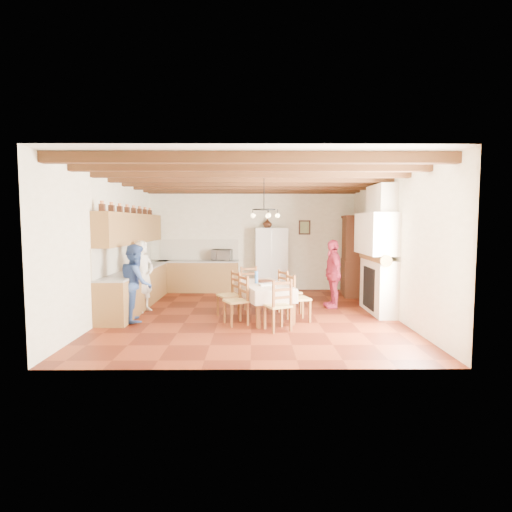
# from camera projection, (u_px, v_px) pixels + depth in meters

# --- Properties ---
(floor) EXTENTS (6.00, 6.50, 0.02)m
(floor) POSITION_uv_depth(u_px,v_px,m) (251.00, 315.00, 8.64)
(floor) COLOR #4A170C
(floor) RESTS_ON ground
(ceiling) EXTENTS (6.00, 6.50, 0.02)m
(ceiling) POSITION_uv_depth(u_px,v_px,m) (251.00, 174.00, 8.39)
(ceiling) COLOR white
(ceiling) RESTS_ON ground
(wall_back) EXTENTS (6.00, 0.02, 3.00)m
(wall_back) POSITION_uv_depth(u_px,v_px,m) (252.00, 239.00, 11.76)
(wall_back) COLOR beige
(wall_back) RESTS_ON ground
(wall_front) EXTENTS (6.00, 0.02, 3.00)m
(wall_front) POSITION_uv_depth(u_px,v_px,m) (250.00, 259.00, 5.26)
(wall_front) COLOR beige
(wall_front) RESTS_ON ground
(wall_left) EXTENTS (0.02, 6.50, 3.00)m
(wall_left) POSITION_uv_depth(u_px,v_px,m) (110.00, 246.00, 8.49)
(wall_left) COLOR beige
(wall_left) RESTS_ON ground
(wall_right) EXTENTS (0.02, 6.50, 3.00)m
(wall_right) POSITION_uv_depth(u_px,v_px,m) (392.00, 245.00, 8.53)
(wall_right) COLOR beige
(wall_right) RESTS_ON ground
(ceiling_beams) EXTENTS (6.00, 6.30, 0.16)m
(ceiling_beams) POSITION_uv_depth(u_px,v_px,m) (251.00, 179.00, 8.39)
(ceiling_beams) COLOR #392513
(ceiling_beams) RESTS_ON ground
(lower_cabinets_left) EXTENTS (0.60, 4.30, 0.86)m
(lower_cabinets_left) POSITION_uv_depth(u_px,v_px,m) (140.00, 287.00, 9.63)
(lower_cabinets_left) COLOR brown
(lower_cabinets_left) RESTS_ON ground
(lower_cabinets_back) EXTENTS (2.30, 0.60, 0.86)m
(lower_cabinets_back) POSITION_uv_depth(u_px,v_px,m) (198.00, 277.00, 11.53)
(lower_cabinets_back) COLOR brown
(lower_cabinets_back) RESTS_ON ground
(countertop_left) EXTENTS (0.62, 4.30, 0.04)m
(countertop_left) POSITION_uv_depth(u_px,v_px,m) (139.00, 269.00, 9.59)
(countertop_left) COLOR gray
(countertop_left) RESTS_ON lower_cabinets_left
(countertop_back) EXTENTS (2.34, 0.62, 0.04)m
(countertop_back) POSITION_uv_depth(u_px,v_px,m) (198.00, 261.00, 11.49)
(countertop_back) COLOR gray
(countertop_back) RESTS_ON lower_cabinets_back
(backsplash_left) EXTENTS (0.03, 4.30, 0.60)m
(backsplash_left) POSITION_uv_depth(u_px,v_px,m) (127.00, 256.00, 9.56)
(backsplash_left) COLOR beige
(backsplash_left) RESTS_ON ground
(backsplash_back) EXTENTS (2.30, 0.03, 0.60)m
(backsplash_back) POSITION_uv_depth(u_px,v_px,m) (199.00, 250.00, 11.75)
(backsplash_back) COLOR beige
(backsplash_back) RESTS_ON ground
(upper_cabinets) EXTENTS (0.35, 4.20, 0.70)m
(upper_cabinets) POSITION_uv_depth(u_px,v_px,m) (133.00, 228.00, 9.51)
(upper_cabinets) COLOR brown
(upper_cabinets) RESTS_ON ground
(fireplace) EXTENTS (0.56, 1.60, 2.80)m
(fireplace) POSITION_uv_depth(u_px,v_px,m) (375.00, 249.00, 8.74)
(fireplace) COLOR beige
(fireplace) RESTS_ON ground
(wall_picture) EXTENTS (0.34, 0.03, 0.42)m
(wall_picture) POSITION_uv_depth(u_px,v_px,m) (305.00, 227.00, 11.71)
(wall_picture) COLOR #331F19
(wall_picture) RESTS_ON ground
(refrigerator) EXTENTS (0.95, 0.80, 1.84)m
(refrigerator) POSITION_uv_depth(u_px,v_px,m) (271.00, 259.00, 11.65)
(refrigerator) COLOR silver
(refrigerator) RESTS_ON floor
(hutch) EXTENTS (0.64, 1.25, 2.18)m
(hutch) POSITION_uv_depth(u_px,v_px,m) (352.00, 256.00, 10.93)
(hutch) COLOR #331A0B
(hutch) RESTS_ON floor
(dining_table) EXTENTS (1.26, 1.82, 0.73)m
(dining_table) POSITION_uv_depth(u_px,v_px,m) (264.00, 288.00, 8.26)
(dining_table) COLOR white
(dining_table) RESTS_ON floor
(chandelier) EXTENTS (0.47, 0.47, 0.03)m
(chandelier) POSITION_uv_depth(u_px,v_px,m) (264.00, 210.00, 8.13)
(chandelier) COLOR black
(chandelier) RESTS_ON ground
(chair_left_near) EXTENTS (0.54, 0.55, 0.96)m
(chair_left_near) POSITION_uv_depth(u_px,v_px,m) (236.00, 300.00, 7.78)
(chair_left_near) COLOR maroon
(chair_left_near) RESTS_ON floor
(chair_left_far) EXTENTS (0.55, 0.56, 0.96)m
(chair_left_far) POSITION_uv_depth(u_px,v_px,m) (228.00, 294.00, 8.39)
(chair_left_far) COLOR maroon
(chair_left_far) RESTS_ON floor
(chair_right_near) EXTENTS (0.50, 0.52, 0.96)m
(chair_right_near) POSITION_uv_depth(u_px,v_px,m) (299.00, 298.00, 8.04)
(chair_right_near) COLOR maroon
(chair_right_near) RESTS_ON floor
(chair_right_far) EXTENTS (0.54, 0.55, 0.96)m
(chair_right_far) POSITION_uv_depth(u_px,v_px,m) (290.00, 291.00, 8.75)
(chair_right_far) COLOR maroon
(chair_right_far) RESTS_ON floor
(chair_end_near) EXTENTS (0.55, 0.54, 0.96)m
(chair_end_near) POSITION_uv_depth(u_px,v_px,m) (278.00, 305.00, 7.34)
(chair_end_near) COLOR maroon
(chair_end_near) RESTS_ON floor
(chair_end_far) EXTENTS (0.52, 0.51, 0.96)m
(chair_end_far) POSITION_uv_depth(u_px,v_px,m) (251.00, 288.00, 9.27)
(chair_end_far) COLOR maroon
(chair_end_far) RESTS_ON floor
(person_man) EXTENTS (0.59, 0.69, 1.59)m
(person_man) POSITION_uv_depth(u_px,v_px,m) (144.00, 276.00, 8.87)
(person_man) COLOR silver
(person_man) RESTS_ON floor
(person_woman_blue) EXTENTS (0.79, 0.90, 1.56)m
(person_woman_blue) POSITION_uv_depth(u_px,v_px,m) (136.00, 283.00, 8.03)
(person_woman_blue) COLOR #304D91
(person_woman_blue) RESTS_ON floor
(person_woman_red) EXTENTS (0.47, 0.96, 1.59)m
(person_woman_red) POSITION_uv_depth(u_px,v_px,m) (333.00, 274.00, 9.34)
(person_woman_red) COLOR #B62B47
(person_woman_red) RESTS_ON floor
(microwave) EXTENTS (0.61, 0.45, 0.32)m
(microwave) POSITION_uv_depth(u_px,v_px,m) (222.00, 255.00, 11.48)
(microwave) COLOR silver
(microwave) RESTS_ON countertop_back
(fridge_vase) EXTENTS (0.30, 0.30, 0.27)m
(fridge_vase) POSITION_uv_depth(u_px,v_px,m) (267.00, 223.00, 11.57)
(fridge_vase) COLOR #331A0B
(fridge_vase) RESTS_ON refrigerator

